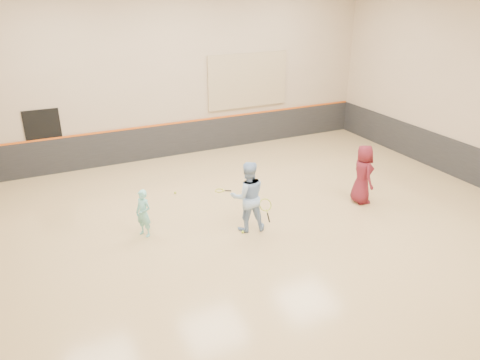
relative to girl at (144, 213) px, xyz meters
name	(u,v)px	position (x,y,z in m)	size (l,w,h in m)	color
room	(253,196)	(2.70, -0.66, 0.20)	(15.04, 12.04, 6.22)	tan
wainscot_back	(179,139)	(2.70, 5.31, -0.02)	(14.90, 0.04, 1.20)	#232326
wainscot_right	(459,160)	(10.17, -0.66, -0.02)	(0.04, 11.90, 1.20)	#232326
accent_stripe	(178,123)	(2.70, 5.30, 0.60)	(14.90, 0.03, 0.06)	#D85914
acoustic_panel	(248,81)	(5.50, 5.29, 1.88)	(3.20, 0.08, 2.00)	tan
doorway	(45,143)	(-1.80, 5.32, 0.48)	(1.10, 0.05, 2.20)	black
girl	(144,213)	(0.00, 0.00, 0.00)	(0.45, 0.30, 1.23)	#7EDCD7
instructor	(248,196)	(2.48, -0.84, 0.31)	(0.90, 0.70, 1.86)	#93B6E4
young_man	(363,174)	(6.16, -0.78, 0.25)	(0.84, 0.55, 1.73)	maroon
held_racket	(265,205)	(2.86, -1.07, 0.10)	(0.45, 0.45, 0.64)	#A5BA28
spare_racket	(219,190)	(2.75, 1.67, -0.59)	(0.61, 0.61, 0.05)	yellow
ball_under_racket	(243,232)	(2.27, -0.99, -0.58)	(0.07, 0.07, 0.07)	#CBE435
ball_in_hand	(370,169)	(6.28, -0.92, 0.43)	(0.07, 0.07, 0.07)	#B8CF30
ball_beside_spare	(175,193)	(1.46, 2.05, -0.58)	(0.07, 0.07, 0.07)	#AFCC2F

